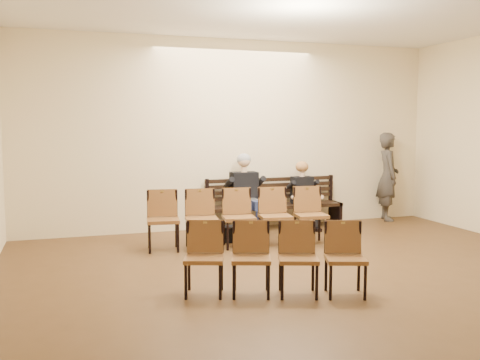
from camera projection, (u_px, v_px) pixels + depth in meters
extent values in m
plane|color=#54371C|center=(383.00, 317.00, 5.42)|extent=(10.00, 10.00, 0.00)
cube|color=beige|center=(235.00, 135.00, 9.96)|extent=(8.00, 0.02, 3.50)
cube|color=black|center=(275.00, 216.00, 10.00)|extent=(2.60, 0.90, 0.45)
cube|color=silver|center=(248.00, 201.00, 9.52)|extent=(0.37, 0.30, 0.25)
cylinder|color=silver|center=(315.00, 200.00, 9.77)|extent=(0.08, 0.08, 0.22)
cube|color=black|center=(228.00, 234.00, 8.87)|extent=(0.40, 0.31, 0.26)
imported|color=#39342E|center=(388.00, 170.00, 10.79)|extent=(0.71, 0.87, 2.05)
cube|color=brown|center=(239.00, 218.00, 8.45)|extent=(2.91, 0.88, 0.94)
cube|color=brown|center=(275.00, 259.00, 6.07)|extent=(2.09, 1.10, 0.84)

